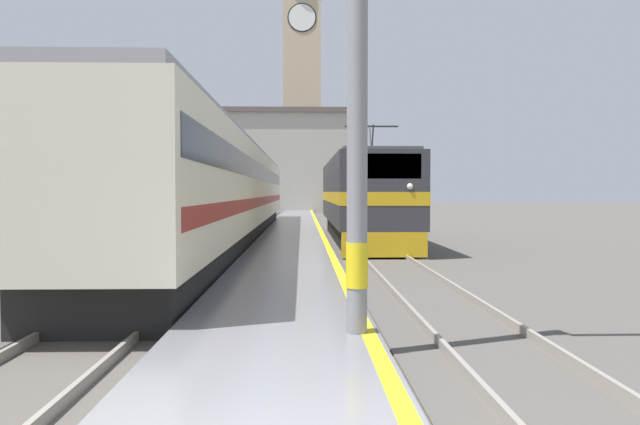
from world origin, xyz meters
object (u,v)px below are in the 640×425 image
object	(u,v)px
locomotive_train	(362,198)
catenary_mast	(362,69)
passenger_train	(231,192)
clock_tower	(302,79)

from	to	relation	value
locomotive_train	catenary_mast	world-z (taller)	catenary_mast
passenger_train	clock_tower	xyz separation A→B (m)	(3.11, 52.15, 14.28)
locomotive_train	clock_tower	xyz separation A→B (m)	(-2.66, 51.85, 14.57)
locomotive_train	passenger_train	world-z (taller)	locomotive_train
locomotive_train	catenary_mast	distance (m)	19.64
passenger_train	catenary_mast	bearing A→B (deg)	-78.44
passenger_train	clock_tower	distance (m)	54.16
passenger_train	catenary_mast	distance (m)	19.62
locomotive_train	passenger_train	distance (m)	5.78
clock_tower	catenary_mast	bearing A→B (deg)	-89.35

